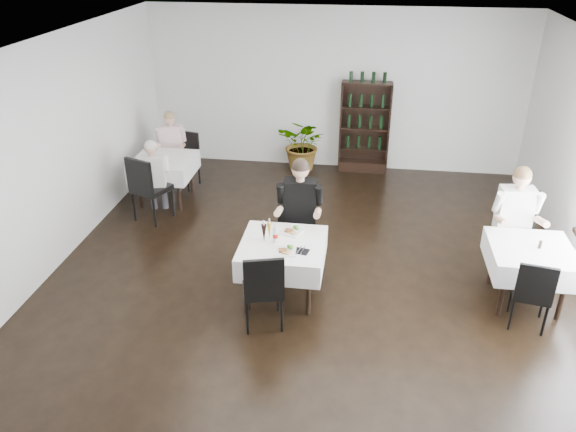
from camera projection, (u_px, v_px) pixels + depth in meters
The scene contains 23 objects.
room_shell at pixel (308, 190), 6.49m from camera, with size 9.00×9.00×9.00m.
wine_shelf at pixel (365, 128), 10.51m from camera, with size 0.90×0.28×1.75m.
main_table at pixel (283, 253), 6.93m from camera, with size 1.03×1.03×0.77m.
left_table at pixel (164, 167), 9.43m from camera, with size 0.98×0.98×0.77m.
right_table at pixel (530, 258), 6.82m from camera, with size 0.98×0.98×0.77m.
potted_tree at pixel (304, 144), 10.70m from camera, with size 0.93×0.81×1.04m, color #295C1F.
main_chair_far at pixel (293, 235), 7.53m from camera, with size 0.44×0.44×0.92m.
main_chair_near at pixel (263, 286), 6.38m from camera, with size 0.56×0.57×1.00m.
left_chair_far at pixel (185, 156), 10.06m from camera, with size 0.54×0.54×0.97m.
left_chair_near at pixel (147, 185), 8.75m from camera, with size 0.65×0.65×1.09m.
right_chair_far at pixel (516, 229), 7.41m from camera, with size 0.54×0.55×1.15m.
right_chair_near at pixel (533, 290), 6.39m from camera, with size 0.48×0.49×0.91m.
diner_main at pixel (299, 208), 7.39m from camera, with size 0.60×0.60×1.57m.
diner_left_far at pixel (171, 144), 9.92m from camera, with size 0.55×0.58×1.36m.
diner_left_near at pixel (154, 172), 8.86m from camera, with size 0.54×0.58×1.31m.
diner_right_far at pixel (516, 216), 7.18m from camera, with size 0.61×0.62×1.57m.
plate_far at pixel (292, 231), 7.09m from camera, with size 0.32×0.32×0.08m.
plate_near at pixel (286, 251), 6.66m from camera, with size 0.26×0.26×0.08m.
pilsner_dark at pixel (264, 233), 6.83m from camera, with size 0.07×0.07×0.29m.
pilsner_lager at pixel (270, 230), 6.90m from camera, with size 0.06×0.06×0.28m.
coke_bottle at pixel (275, 234), 6.83m from camera, with size 0.07×0.07×0.27m.
napkin_cutlery at pixel (301, 251), 6.67m from camera, with size 0.21×0.21×0.02m.
pepper_mill at pixel (540, 245), 6.72m from camera, with size 0.04×0.04×0.10m, color black.
Camera 1 is at (0.61, -5.88, 4.21)m, focal length 35.00 mm.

